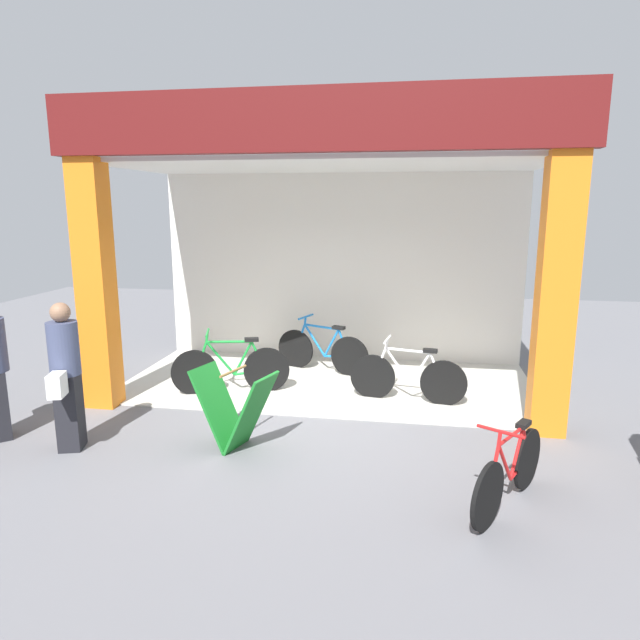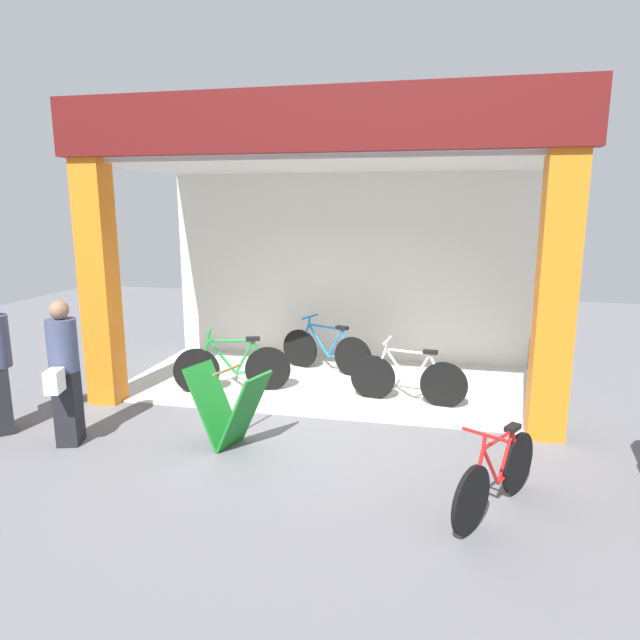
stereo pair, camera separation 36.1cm
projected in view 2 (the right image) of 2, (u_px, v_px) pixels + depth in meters
name	position (u px, v px, depth m)	size (l,w,h in m)	color
ground_plane	(308.00, 417.00, 7.27)	(20.44, 20.44, 0.00)	slate
shop_facade	(332.00, 242.00, 8.35)	(6.42, 3.25, 4.04)	beige
bicycle_inside_0	(233.00, 368.00, 8.18)	(1.65, 0.59, 0.94)	black
bicycle_inside_1	(408.00, 379.00, 7.71)	(1.63, 0.45, 0.90)	black
bicycle_inside_2	(326.00, 351.00, 9.16)	(1.60, 0.62, 0.92)	black
bicycle_parked_0	(497.00, 477.00, 4.98)	(0.81, 1.34, 0.84)	black
sandwich_board_sign	(228.00, 408.00, 6.31)	(1.02, 0.73, 0.93)	#197226
pedestrian_1	(64.00, 372.00, 6.29)	(0.41, 0.63, 1.69)	black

